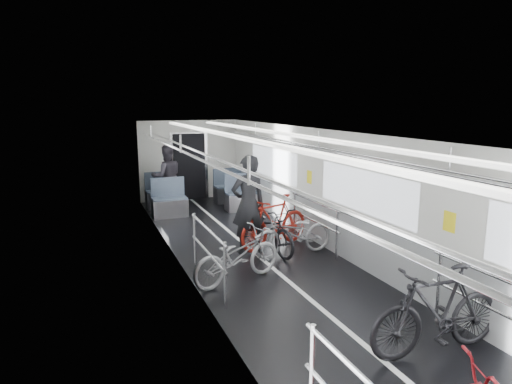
% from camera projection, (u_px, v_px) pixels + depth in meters
% --- Properties ---
extents(car_shell, '(3.02, 14.01, 2.41)m').
position_uv_depth(car_shell, '(249.00, 194.00, 9.09)').
color(car_shell, black).
rests_on(car_shell, ground).
extents(bike_left_far, '(1.80, 1.10, 0.89)m').
position_uv_depth(bike_left_far, '(237.00, 256.00, 7.49)').
color(bike_left_far, '#A4A4A8').
rests_on(bike_left_far, floor).
extents(bike_right_near, '(1.83, 0.59, 1.09)m').
position_uv_depth(bike_right_near, '(437.00, 310.00, 5.31)').
color(bike_right_near, black).
rests_on(bike_right_near, floor).
extents(bike_right_mid, '(1.74, 0.73, 0.89)m').
position_uv_depth(bike_right_mid, '(294.00, 233.00, 8.79)').
color(bike_right_mid, '#98999C').
rests_on(bike_right_mid, floor).
extents(bike_right_far, '(1.86, 1.08, 1.08)m').
position_uv_depth(bike_right_far, '(275.00, 222.00, 9.27)').
color(bike_right_far, '#A81F14').
rests_on(bike_right_far, floor).
extents(bike_aisle, '(0.93, 1.86, 0.93)m').
position_uv_depth(bike_aisle, '(268.00, 229.00, 9.03)').
color(bike_aisle, black).
rests_on(bike_aisle, floor).
extents(person_standing, '(0.74, 0.52, 1.94)m').
position_uv_depth(person_standing, '(248.00, 204.00, 8.89)').
color(person_standing, black).
rests_on(person_standing, floor).
extents(person_seated, '(0.86, 0.67, 1.77)m').
position_uv_depth(person_seated, '(167.00, 177.00, 12.72)').
color(person_seated, '#312D35').
rests_on(person_seated, floor).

